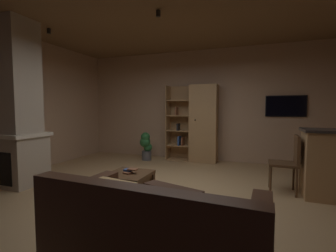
{
  "coord_description": "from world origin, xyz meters",
  "views": [
    {
      "loc": [
        1.36,
        -3.31,
        1.33
      ],
      "look_at": [
        0.0,
        0.4,
        1.05
      ],
      "focal_mm": 25.71,
      "sensor_mm": 36.0,
      "label": 1
    }
  ],
  "objects": [
    {
      "name": "potted_floor_plant",
      "position": [
        -1.3,
        2.3,
        0.39
      ],
      "size": [
        0.3,
        0.31,
        0.73
      ],
      "color": "#4C4C51",
      "rests_on": "ground"
    },
    {
      "name": "table_book_2",
      "position": [
        -0.29,
        -0.29,
        0.47
      ],
      "size": [
        0.13,
        0.1,
        0.02
      ],
      "primitive_type": "cube",
      "rotation": [
        0.0,
        0.0,
        0.02
      ],
      "color": "brown",
      "rests_on": "coffee_table"
    },
    {
      "name": "ceiling",
      "position": [
        0.0,
        0.0,
        2.85
      ],
      "size": [
        6.36,
        5.75,
        0.02
      ],
      "primitive_type": "cube",
      "color": "brown"
    },
    {
      "name": "bookshelf_cabinet",
      "position": [
        0.05,
        2.63,
        0.95
      ],
      "size": [
        1.3,
        0.41,
        1.93
      ],
      "color": "#A87F51",
      "rests_on": "ground"
    },
    {
      "name": "wall_mounted_tv",
      "position": [
        2.0,
        2.84,
        1.4
      ],
      "size": [
        0.87,
        0.06,
        0.49
      ],
      "color": "black"
    },
    {
      "name": "wall_back",
      "position": [
        0.0,
        2.91,
        1.42
      ],
      "size": [
        6.48,
        0.06,
        2.84
      ],
      "primitive_type": "cube",
      "color": "tan",
      "rests_on": "ground"
    },
    {
      "name": "dining_chair",
      "position": [
        1.86,
        0.86,
        0.53
      ],
      "size": [
        0.43,
        0.43,
        0.92
      ],
      "color": "#4C331E",
      "rests_on": "ground"
    },
    {
      "name": "stone_fireplace",
      "position": [
        -2.63,
        -0.3,
        1.28
      ],
      "size": [
        1.02,
        0.74,
        2.84
      ],
      "color": "tan",
      "rests_on": "ground"
    },
    {
      "name": "leather_couch",
      "position": [
        0.67,
        -1.67,
        0.31
      ],
      "size": [
        1.68,
        0.95,
        0.84
      ],
      "color": "#4C2D1E",
      "rests_on": "ground"
    },
    {
      "name": "table_book_0",
      "position": [
        -0.35,
        -0.33,
        0.42
      ],
      "size": [
        0.13,
        0.13,
        0.02
      ],
      "primitive_type": "cube",
      "rotation": [
        0.0,
        0.0,
        -0.26
      ],
      "color": "brown",
      "rests_on": "coffee_table"
    },
    {
      "name": "track_light_spot_1",
      "position": [
        -0.07,
        0.15,
        2.77
      ],
      "size": [
        0.07,
        0.07,
        0.09
      ],
      "primitive_type": "cylinder",
      "color": "black"
    },
    {
      "name": "track_light_spot_0",
      "position": [
        -2.29,
        0.21,
        2.77
      ],
      "size": [
        0.07,
        0.07,
        0.09
      ],
      "primitive_type": "cylinder",
      "color": "black"
    },
    {
      "name": "wall_left",
      "position": [
        -3.21,
        0.0,
        1.42
      ],
      "size": [
        0.06,
        5.75,
        2.84
      ],
      "primitive_type": "cube",
      "color": "tan",
      "rests_on": "ground"
    },
    {
      "name": "table_book_1",
      "position": [
        -0.37,
        -0.27,
        0.44
      ],
      "size": [
        0.11,
        0.1,
        0.03
      ],
      "primitive_type": "cube",
      "rotation": [
        0.0,
        0.0,
        0.02
      ],
      "color": "#2D4C8C",
      "rests_on": "coffee_table"
    },
    {
      "name": "coffee_table",
      "position": [
        -0.35,
        -0.29,
        0.32
      ],
      "size": [
        0.58,
        0.61,
        0.41
      ],
      "color": "#4C331E",
      "rests_on": "ground"
    },
    {
      "name": "floor",
      "position": [
        0.0,
        0.0,
        -0.01
      ],
      "size": [
        6.36,
        5.75,
        0.02
      ],
      "primitive_type": "cube",
      "color": "tan",
      "rests_on": "ground"
    },
    {
      "name": "window_pane_back",
      "position": [
        -0.68,
        2.87,
        1.22
      ],
      "size": [
        0.61,
        0.01,
        0.86
      ],
      "primitive_type": "cube",
      "color": "white"
    }
  ]
}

